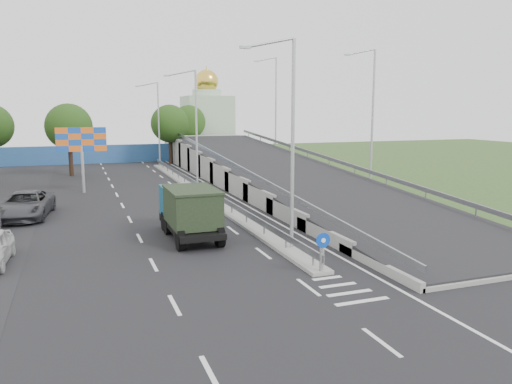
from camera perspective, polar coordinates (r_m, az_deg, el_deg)
name	(u,v)px	position (r m, az deg, el deg)	size (l,w,h in m)	color
ground	(348,293)	(19.80, 10.47, -11.27)	(160.00, 160.00, 0.00)	#2D4C1E
road_surface	(173,205)	(37.15, -9.49, -1.50)	(26.00, 90.00, 0.04)	black
median	(200,193)	(41.60, -6.45, -0.13)	(1.00, 44.00, 0.20)	gray
overpass_ramp	(283,170)	(43.70, 3.12, 2.56)	(10.00, 50.00, 3.50)	gray
median_guardrail	(200,185)	(41.50, -6.47, 0.75)	(0.09, 44.00, 0.71)	gray
sign_bollard	(322,252)	(21.28, 7.58, -6.79)	(0.64, 0.23, 1.67)	black
lamp_post_near	(289,134)	(23.97, 3.81, 6.68)	(2.74, 0.18, 10.08)	#B2B5B7
lamp_post_mid	(194,123)	(43.02, -7.08, 7.81)	(2.74, 0.18, 10.08)	#B2B5B7
lamp_post_far	(157,119)	(62.67, -11.24, 8.17)	(2.74, 0.18, 10.08)	#B2B5B7
blue_wall	(120,154)	(68.37, -15.31, 4.24)	(30.00, 0.50, 2.40)	#2B569F
church	(207,120)	(78.40, -5.61, 8.15)	(7.00, 7.00, 13.80)	#B2CCAD
billboard	(81,143)	(44.00, -19.33, 5.28)	(4.00, 0.24, 5.50)	#B2B5B7
tree_left_mid	(69,127)	(55.94, -20.61, 6.99)	(4.80, 4.80, 7.60)	black
tree_median_far	(170,124)	(64.97, -9.84, 7.70)	(4.80, 4.80, 7.60)	black
tree_ramp_far	(189,122)	(72.61, -7.70, 7.91)	(4.80, 4.80, 7.60)	black
dump_truck	(189,209)	(27.45, -7.65, -1.96)	(2.54, 6.45, 2.84)	black
parked_car_c	(26,205)	(35.48, -24.84, -1.35)	(2.84, 6.17, 1.71)	#3C3D42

